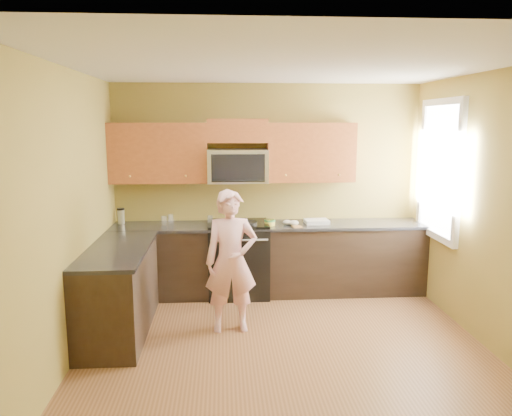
{
  "coord_description": "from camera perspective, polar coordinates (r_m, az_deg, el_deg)",
  "views": [
    {
      "loc": [
        -0.59,
        -4.42,
        2.2
      ],
      "look_at": [
        -0.2,
        1.3,
        1.2
      ],
      "focal_mm": 34.36,
      "sensor_mm": 36.0,
      "label": 1
    }
  ],
  "objects": [
    {
      "name": "napkin_a",
      "position": [
        6.24,
        3.65,
        -1.68
      ],
      "size": [
        0.12,
        0.13,
        0.06
      ],
      "primitive_type": "ellipsoid",
      "rotation": [
        0.0,
        0.0,
        -0.12
      ],
      "color": "silver",
      "rests_on": "countertop_back"
    },
    {
      "name": "countertop_back",
      "position": [
        6.27,
        1.58,
        -2.06
      ],
      "size": [
        4.0,
        0.62,
        0.04
      ],
      "primitive_type": "cube",
      "color": "black",
      "rests_on": "cabinet_back_run"
    },
    {
      "name": "glass_b",
      "position": [
        6.29,
        -10.65,
        -1.46
      ],
      "size": [
        0.09,
        0.09,
        0.12
      ],
      "primitive_type": "cylinder",
      "rotation": [
        0.0,
        0.0,
        -0.31
      ],
      "color": "silver",
      "rests_on": "countertop_back"
    },
    {
      "name": "cabinet_back_run",
      "position": [
        6.39,
        1.55,
        -6.08
      ],
      "size": [
        4.0,
        0.6,
        0.88
      ],
      "primitive_type": "cube",
      "color": "black",
      "rests_on": "floor"
    },
    {
      "name": "floor",
      "position": [
        4.97,
        3.47,
        -16.4
      ],
      "size": [
        4.0,
        4.0,
        0.0
      ],
      "primitive_type": "plane",
      "color": "brown",
      "rests_on": "ground"
    },
    {
      "name": "wall_right",
      "position": [
        5.19,
        26.09,
        -0.55
      ],
      "size": [
        0.0,
        4.0,
        4.0
      ],
      "primitive_type": "plane",
      "rotation": [
        1.57,
        0.0,
        -1.57
      ],
      "color": "olive",
      "rests_on": "ground"
    },
    {
      "name": "upper_cab_left",
      "position": [
        6.35,
        -11.13,
        2.93
      ],
      "size": [
        1.22,
        0.33,
        0.75
      ],
      "primitive_type": null,
      "color": "brown",
      "rests_on": "wall_back"
    },
    {
      "name": "countertop_left",
      "position": [
        5.3,
        -15.8,
        -4.7
      ],
      "size": [
        0.62,
        1.6,
        0.04
      ],
      "primitive_type": "cube",
      "color": "black",
      "rests_on": "cabinet_left_run"
    },
    {
      "name": "window",
      "position": [
        6.2,
        20.65,
        4.18
      ],
      "size": [
        0.06,
        1.06,
        1.66
      ],
      "primitive_type": null,
      "color": "white",
      "rests_on": "wall_right"
    },
    {
      "name": "stove",
      "position": [
        6.34,
        -2.05,
        -5.9
      ],
      "size": [
        0.76,
        0.65,
        0.95
      ],
      "primitive_type": null,
      "color": "black",
      "rests_on": "floor"
    },
    {
      "name": "ceiling",
      "position": [
        4.48,
        3.85,
        16.26
      ],
      "size": [
        4.0,
        4.0,
        0.0
      ],
      "primitive_type": "plane",
      "rotation": [
        3.14,
        0.0,
        0.0
      ],
      "color": "white",
      "rests_on": "ground"
    },
    {
      "name": "cabinet_left_run",
      "position": [
        5.43,
        -15.68,
        -9.4
      ],
      "size": [
        0.6,
        1.6,
        0.88
      ],
      "primitive_type": "cube",
      "color": "black",
      "rests_on": "floor"
    },
    {
      "name": "upper_cab_over_mw",
      "position": [
        6.26,
        -2.19,
        8.98
      ],
      "size": [
        0.76,
        0.33,
        0.3
      ],
      "primitive_type": "cube",
      "color": "brown",
      "rests_on": "wall_back"
    },
    {
      "name": "wall_back",
      "position": [
        6.5,
        1.34,
        2.39
      ],
      "size": [
        4.0,
        0.0,
        4.0
      ],
      "primitive_type": "plane",
      "rotation": [
        1.57,
        0.0,
        0.0
      ],
      "color": "olive",
      "rests_on": "ground"
    },
    {
      "name": "wall_front",
      "position": [
        2.63,
        9.44,
        -9.15
      ],
      "size": [
        4.0,
        0.0,
        4.0
      ],
      "primitive_type": "plane",
      "rotation": [
        -1.57,
        0.0,
        0.0
      ],
      "color": "olive",
      "rests_on": "ground"
    },
    {
      "name": "woman",
      "position": [
        5.2,
        -2.91,
        -6.22
      ],
      "size": [
        0.58,
        0.4,
        1.52
      ],
      "primitive_type": "imported",
      "rotation": [
        0.0,
        0.0,
        0.06
      ],
      "color": "pink",
      "rests_on": "floor"
    },
    {
      "name": "wall_left",
      "position": [
        4.71,
        -21.23,
        -1.19
      ],
      "size": [
        0.0,
        4.0,
        4.0
      ],
      "primitive_type": "plane",
      "rotation": [
        1.57,
        0.0,
        1.57
      ],
      "color": "olive",
      "rests_on": "ground"
    },
    {
      "name": "frying_pan",
      "position": [
        5.99,
        -1.14,
        -2.14
      ],
      "size": [
        0.39,
        0.52,
        0.06
      ],
      "primitive_type": null,
      "rotation": [
        0.0,
        0.0,
        0.31
      ],
      "color": "black",
      "rests_on": "stove"
    },
    {
      "name": "upper_cab_right",
      "position": [
        6.4,
        6.3,
        3.11
      ],
      "size": [
        1.12,
        0.33,
        0.75
      ],
      "primitive_type": null,
      "color": "brown",
      "rests_on": "wall_back"
    },
    {
      "name": "glass_a",
      "position": [
        6.39,
        -9.9,
        -1.26
      ],
      "size": [
        0.09,
        0.09,
        0.12
      ],
      "primitive_type": "cylinder",
      "rotation": [
        0.0,
        0.0,
        -0.29
      ],
      "color": "silver",
      "rests_on": "countertop_back"
    },
    {
      "name": "napkin_b",
      "position": [
        6.2,
        4.44,
        -1.74
      ],
      "size": [
        0.16,
        0.17,
        0.07
      ],
      "primitive_type": "ellipsoid",
      "rotation": [
        0.0,
        0.0,
        -0.35
      ],
      "color": "silver",
      "rests_on": "countertop_back"
    },
    {
      "name": "microwave",
      "position": [
        6.27,
        -2.14,
        3.02
      ],
      "size": [
        0.76,
        0.4,
        0.42
      ],
      "primitive_type": null,
      "color": "silver",
      "rests_on": "wall_back"
    },
    {
      "name": "glass_c",
      "position": [
        6.25,
        -5.38,
        -1.41
      ],
      "size": [
        0.08,
        0.08,
        0.12
      ],
      "primitive_type": "cylinder",
      "rotation": [
        0.0,
        0.0,
        0.21
      ],
      "color": "silver",
      "rests_on": "countertop_back"
    },
    {
      "name": "toast_slice",
      "position": [
        6.11,
        4.77,
        -2.16
      ],
      "size": [
        0.13,
        0.13,
        0.01
      ],
      "primitive_type": "cube",
      "rotation": [
        0.0,
        0.0,
        0.21
      ],
      "color": "#B27F47",
      "rests_on": "countertop_back"
    },
    {
      "name": "travel_mug",
      "position": [
        6.53,
        -15.4,
        -1.76
      ],
      "size": [
        0.09,
        0.09,
        0.2
      ],
      "primitive_type": null,
      "rotation": [
        0.0,
        0.0,
        -0.01
      ],
      "color": "silver",
      "rests_on": "countertop_back"
    },
    {
      "name": "butter_tub",
      "position": [
        6.18,
        1.61,
        -2.06
      ],
      "size": [
        0.16,
        0.16,
        0.1
      ],
      "primitive_type": null,
      "rotation": [
        0.0,
        0.0,
        -0.16
      ],
      "color": "#FFE543",
      "rests_on": "countertop_back"
    },
    {
      "name": "dish_towel",
      "position": [
        6.36,
        7.07,
        -1.57
      ],
      "size": [
        0.31,
        0.25,
        0.05
      ],
      "primitive_type": "cube",
      "rotation": [
        0.0,
        0.0,
        0.04
      ],
      "color": "white",
      "rests_on": "countertop_back"
    }
  ]
}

